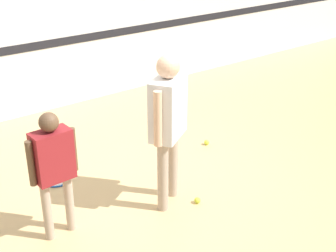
# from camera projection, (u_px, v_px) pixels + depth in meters

# --- Properties ---
(ground_plane) EXTENTS (16.00, 16.00, 0.00)m
(ground_plane) POSITION_uv_depth(u_px,v_px,m) (153.00, 198.00, 4.99)
(ground_plane) COLOR tan
(wall_back) EXTENTS (16.00, 0.07, 3.20)m
(wall_back) POSITION_uv_depth(u_px,v_px,m) (23.00, 7.00, 6.50)
(wall_back) COLOR silver
(wall_back) RESTS_ON ground_plane
(person_instructor) EXTENTS (0.53, 0.44, 1.59)m
(person_instructor) POSITION_uv_depth(u_px,v_px,m) (168.00, 116.00, 4.54)
(person_instructor) COLOR tan
(person_instructor) RESTS_ON ground_plane
(person_student_left) EXTENTS (0.47, 0.20, 1.24)m
(person_student_left) POSITION_uv_depth(u_px,v_px,m) (53.00, 162.00, 4.14)
(person_student_left) COLOR tan
(person_student_left) RESTS_ON ground_plane
(racket_spare_on_floor) EXTENTS (0.31, 0.50, 0.03)m
(racket_spare_on_floor) POSITION_uv_depth(u_px,v_px,m) (56.00, 180.00, 5.31)
(racket_spare_on_floor) COLOR blue
(racket_spare_on_floor) RESTS_ON ground_plane
(tennis_ball_near_instructor) EXTENTS (0.07, 0.07, 0.07)m
(tennis_ball_near_instructor) POSITION_uv_depth(u_px,v_px,m) (197.00, 200.00, 4.90)
(tennis_ball_near_instructor) COLOR #CCE038
(tennis_ball_near_instructor) RESTS_ON ground_plane
(tennis_ball_by_spare_racket) EXTENTS (0.07, 0.07, 0.07)m
(tennis_ball_by_spare_racket) POSITION_uv_depth(u_px,v_px,m) (68.00, 167.00, 5.56)
(tennis_ball_by_spare_racket) COLOR #CCE038
(tennis_ball_by_spare_racket) RESTS_ON ground_plane
(tennis_ball_stray_left) EXTENTS (0.07, 0.07, 0.07)m
(tennis_ball_stray_left) POSITION_uv_depth(u_px,v_px,m) (207.00, 142.00, 6.14)
(tennis_ball_stray_left) COLOR #CCE038
(tennis_ball_stray_left) RESTS_ON ground_plane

